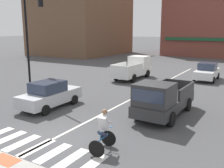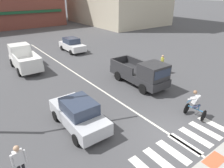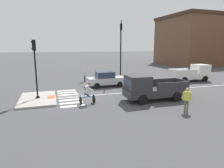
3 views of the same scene
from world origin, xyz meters
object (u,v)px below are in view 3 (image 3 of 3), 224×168
Objects in this scene: car_silver_westbound_near at (106,79)px; pickup_truck_white_westbound_distant at (193,73)px; signal_pole at (35,64)px; pedestrian_waiting_far_side at (187,98)px; pickup_truck_charcoal_eastbound_mid at (150,89)px; cyclist at (88,93)px; traffic_light_mast at (121,43)px; pedestrian_at_curb_left at (85,74)px.

pickup_truck_white_westbound_distant reaches higher than car_silver_westbound_near.
pedestrian_waiting_far_side is (6.35, 9.59, -1.99)m from signal_pole.
pickup_truck_charcoal_eastbound_mid is at bearing -165.13° from pedestrian_waiting_far_side.
pickup_truck_charcoal_eastbound_mid is 3.42m from pedestrian_waiting_far_side.
pedestrian_waiting_far_side is (3.89, 5.87, 0.11)m from cyclist.
traffic_light_mast is at bearing 176.16° from pedestrian_waiting_far_side.
pickup_truck_white_westbound_distant and pickup_truck_charcoal_eastbound_mid have the same top height.
pedestrian_at_curb_left and pedestrian_waiting_far_side have the same top height.
cyclist is at bearing -68.51° from pickup_truck_white_westbound_distant.
car_silver_westbound_near is (5.33, -3.71, -4.05)m from traffic_light_mast.
traffic_light_mast is 13.78m from cyclist.
car_silver_westbound_near is at bearing 151.82° from cyclist.
pickup_truck_charcoal_eastbound_mid is 3.05× the size of cyclist.
pickup_truck_charcoal_eastbound_mid reaches higher than pedestrian_at_curb_left.
pickup_truck_white_westbound_distant is 3.08× the size of pedestrian_waiting_far_side.
cyclist is 1.01× the size of pedestrian_at_curb_left.
pickup_truck_charcoal_eastbound_mid is at bearing 83.32° from cyclist.
pickup_truck_white_westbound_distant reaches higher than pedestrian_waiting_far_side.
signal_pole is 2.79× the size of cyclist.
pedestrian_at_curb_left is at bearing 171.26° from cyclist.
signal_pole is 11.68m from pedestrian_waiting_far_side.
pickup_truck_white_westbound_distant is at bearing 54.41° from traffic_light_mast.
traffic_light_mast is at bearing 145.12° from car_silver_westbound_near.
car_silver_westbound_near is (-3.46, 6.90, -2.16)m from signal_pole.
car_silver_westbound_near is 6.72m from cyclist.
signal_pole is 18.71m from pickup_truck_white_westbound_distant.
pedestrian_at_curb_left is 13.97m from pedestrian_waiting_far_side.
cyclist is 1.01× the size of pedestrian_waiting_far_side.
pickup_truck_charcoal_eastbound_mid is at bearing 19.66° from pedestrian_at_curb_left.
traffic_light_mast reaches higher than pickup_truck_charcoal_eastbound_mid.
cyclist reaches higher than pedestrian_waiting_far_side.
pedestrian_at_curb_left is at bearing -153.24° from car_silver_westbound_near.
traffic_light_mast reaches higher than cyclist.
traffic_light_mast reaches higher than signal_pole.
pedestrian_waiting_far_side reaches higher than car_silver_westbound_near.
pedestrian_at_curb_left is 1.00× the size of pedestrian_waiting_far_side.
signal_pole is 0.91× the size of pickup_truck_charcoal_eastbound_mid.
cyclist is 7.04m from pedestrian_waiting_far_side.
traffic_light_mast is (-8.79, 10.61, 1.88)m from signal_pole.
cyclist is at bearing -96.68° from pickup_truck_charcoal_eastbound_mid.
pickup_truck_white_westbound_distant is 11.49m from pickup_truck_charcoal_eastbound_mid.
traffic_light_mast is at bearing 109.17° from pedestrian_at_curb_left.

